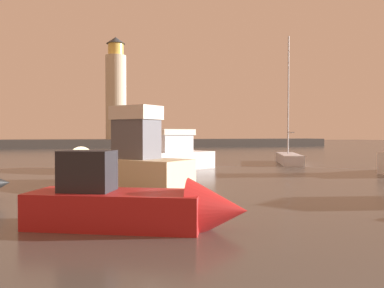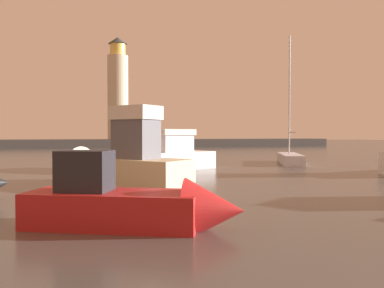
{
  "view_description": "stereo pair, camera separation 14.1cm",
  "coord_description": "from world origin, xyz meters",
  "px_view_note": "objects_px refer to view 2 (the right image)",
  "views": [
    {
      "loc": [
        -5.75,
        -1.72,
        2.47
      ],
      "look_at": [
        0.01,
        18.77,
        1.92
      ],
      "focal_mm": 37.53,
      "sensor_mm": 36.0,
      "label": 1
    },
    {
      "loc": [
        -5.62,
        -1.75,
        2.47
      ],
      "look_at": [
        0.01,
        18.77,
        1.92
      ],
      "focal_mm": 37.53,
      "sensor_mm": 36.0,
      "label": 2
    }
  ],
  "objects_px": {
    "sailboat_moored": "(290,158)",
    "motorboat_5": "(109,163)",
    "lighthouse": "(118,91)",
    "motorboat_3": "(141,205)",
    "motorboat_6": "(149,157)"
  },
  "relations": [
    {
      "from": "sailboat_moored",
      "to": "motorboat_5",
      "type": "bearing_deg",
      "value": -147.08
    },
    {
      "from": "lighthouse",
      "to": "motorboat_3",
      "type": "relative_size",
      "value": 3.05
    },
    {
      "from": "lighthouse",
      "to": "motorboat_3",
      "type": "xyz_separation_m",
      "value": [
        -4.67,
        -61.75,
        -9.44
      ]
    },
    {
      "from": "motorboat_3",
      "to": "motorboat_5",
      "type": "distance_m",
      "value": 9.46
    },
    {
      "from": "motorboat_3",
      "to": "motorboat_5",
      "type": "bearing_deg",
      "value": 91.38
    },
    {
      "from": "motorboat_3",
      "to": "motorboat_6",
      "type": "height_order",
      "value": "motorboat_6"
    },
    {
      "from": "lighthouse",
      "to": "motorboat_5",
      "type": "relative_size",
      "value": 2.36
    },
    {
      "from": "lighthouse",
      "to": "motorboat_3",
      "type": "bearing_deg",
      "value": -94.32
    },
    {
      "from": "motorboat_5",
      "to": "motorboat_6",
      "type": "distance_m",
      "value": 7.33
    },
    {
      "from": "motorboat_3",
      "to": "motorboat_6",
      "type": "relative_size",
      "value": 0.65
    },
    {
      "from": "lighthouse",
      "to": "motorboat_5",
      "type": "height_order",
      "value": "lighthouse"
    },
    {
      "from": "lighthouse",
      "to": "motorboat_5",
      "type": "xyz_separation_m",
      "value": [
        -4.9,
        -52.3,
        -9.02
      ]
    },
    {
      "from": "lighthouse",
      "to": "sailboat_moored",
      "type": "relative_size",
      "value": 1.69
    },
    {
      "from": "lighthouse",
      "to": "motorboat_3",
      "type": "height_order",
      "value": "lighthouse"
    },
    {
      "from": "motorboat_3",
      "to": "lighthouse",
      "type": "bearing_deg",
      "value": 85.68
    }
  ]
}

